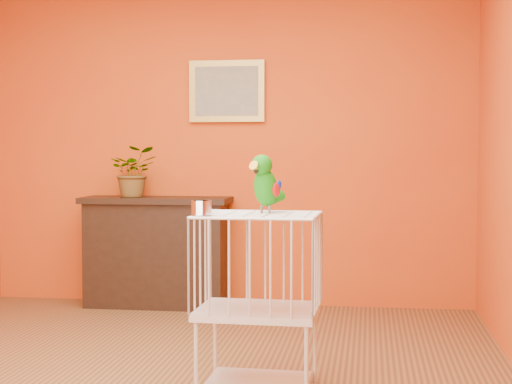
# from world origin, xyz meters

# --- Properties ---
(ground) EXTENTS (4.50, 4.50, 0.00)m
(ground) POSITION_xyz_m (0.00, 0.00, 0.00)
(ground) COLOR brown
(ground) RESTS_ON ground
(room_shell) EXTENTS (4.50, 4.50, 4.50)m
(room_shell) POSITION_xyz_m (0.00, 0.00, 1.58)
(room_shell) COLOR #C65012
(room_shell) RESTS_ON ground
(console_cabinet) EXTENTS (1.20, 0.43, 0.89)m
(console_cabinet) POSITION_xyz_m (-0.55, 2.04, 0.45)
(console_cabinet) COLOR black
(console_cabinet) RESTS_ON ground
(potted_plant) EXTENTS (0.48, 0.51, 0.32)m
(potted_plant) POSITION_xyz_m (-0.73, 2.06, 1.05)
(potted_plant) COLOR #26722D
(potted_plant) RESTS_ON console_cabinet
(framed_picture) EXTENTS (0.62, 0.04, 0.50)m
(framed_picture) POSITION_xyz_m (0.00, 2.22, 1.75)
(framed_picture) COLOR gold
(framed_picture) RESTS_ON room_shell
(birdcage) EXTENTS (0.62, 0.49, 0.94)m
(birdcage) POSITION_xyz_m (0.59, -0.15, 0.49)
(birdcage) COLOR beige
(birdcage) RESTS_ON ground
(feed_cup) EXTENTS (0.10, 0.10, 0.07)m
(feed_cup) POSITION_xyz_m (0.33, -0.31, 0.98)
(feed_cup) COLOR silver
(feed_cup) RESTS_ON birdcage
(parrot) EXTENTS (0.19, 0.27, 0.31)m
(parrot) POSITION_xyz_m (0.63, -0.10, 1.10)
(parrot) COLOR #59544C
(parrot) RESTS_ON birdcage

